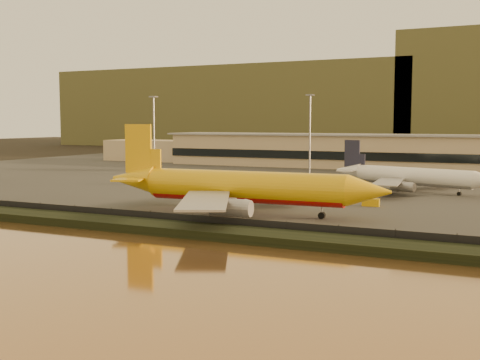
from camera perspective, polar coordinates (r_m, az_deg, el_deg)
The scene contains 11 objects.
ground at distance 109.09m, azimuth -2.01°, elevation -3.55°, with size 900.00×900.00×0.00m, color black.
embankment at distance 94.41m, azimuth -6.77°, elevation -4.57°, with size 320.00×7.00×1.40m, color black.
tarmac at distance 197.74m, azimuth 10.73°, elevation 0.46°, with size 320.00×220.00×0.20m, color #2D2D2D.
perimeter_fence at distance 97.67m, azimuth -5.52°, elevation -3.87°, with size 300.00×0.05×2.20m, color black.
terminal_building at distance 230.57m, azimuth 9.19°, elevation 2.72°, with size 202.00×25.00×12.60m.
apron_light_masts at distance 174.14m, azimuth 13.95°, elevation 4.86°, with size 152.20×12.20×25.40m.
distant_hills at distance 441.54m, azimuth 16.29°, elevation 7.13°, with size 470.00×160.00×70.00m.
dhl_cargo_jet at distance 111.29m, azimuth -0.00°, elevation -0.69°, with size 55.42×54.29×16.57m.
white_narrowbody_jet at distance 152.88m, azimuth 15.92°, elevation 0.31°, with size 42.03×40.02×12.32m.
gse_vehicle_yellow at distance 124.66m, azimuth 12.29°, elevation -2.08°, with size 3.44×1.55×1.55m, color #DBA80B.
gse_vehicle_white at distance 152.01m, azimuth -4.78°, elevation -0.61°, with size 3.68×1.65×1.65m, color white.
Camera 1 is at (49.52, -95.68, 17.15)m, focal length 45.00 mm.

